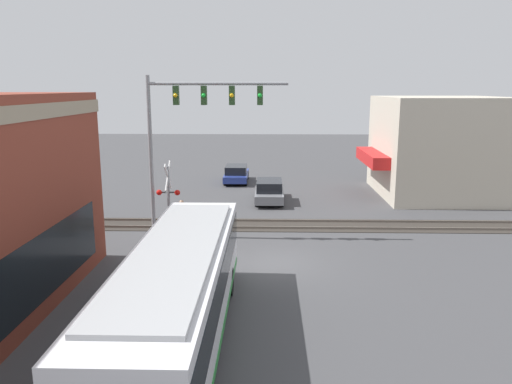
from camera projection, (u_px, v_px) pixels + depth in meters
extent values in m
plane|color=#424244|center=(274.00, 264.00, 21.27)|extent=(120.00, 120.00, 0.00)
cube|color=black|center=(6.00, 295.00, 13.91)|extent=(13.86, 0.12, 2.20)
cube|color=beige|center=(440.00, 147.00, 34.25)|extent=(8.87, 8.00, 6.75)
cube|color=red|center=(373.00, 158.00, 34.53)|extent=(6.21, 1.20, 0.80)
cube|color=silver|center=(178.00, 293.00, 14.12)|extent=(11.89, 2.55, 2.48)
cube|color=black|center=(178.00, 280.00, 14.05)|extent=(11.65, 2.59, 1.04)
cube|color=#288438|center=(179.00, 327.00, 14.34)|extent=(11.65, 2.58, 0.24)
cube|color=#A5A8AA|center=(176.00, 249.00, 13.86)|extent=(10.11, 2.17, 0.12)
cylinder|color=black|center=(198.00, 281.00, 18.03)|extent=(1.00, 2.57, 1.00)
cylinder|color=gray|center=(151.00, 158.00, 24.37)|extent=(0.20, 0.20, 7.94)
cylinder|color=gray|center=(218.00, 84.00, 23.56)|extent=(0.16, 6.67, 0.16)
cube|color=#284723|center=(176.00, 95.00, 23.72)|extent=(0.30, 0.27, 0.90)
sphere|color=yellow|center=(175.00, 95.00, 23.56)|extent=(0.20, 0.20, 0.20)
cube|color=#284723|center=(204.00, 95.00, 23.69)|extent=(0.30, 0.27, 0.90)
sphere|color=green|center=(204.00, 95.00, 23.52)|extent=(0.20, 0.20, 0.20)
cube|color=#284723|center=(232.00, 95.00, 23.65)|extent=(0.30, 0.27, 0.90)
sphere|color=yellow|center=(232.00, 95.00, 23.49)|extent=(0.20, 0.20, 0.20)
cube|color=#284723|center=(260.00, 95.00, 23.62)|extent=(0.30, 0.27, 0.90)
sphere|color=green|center=(260.00, 95.00, 23.46)|extent=(0.20, 0.20, 0.20)
cylinder|color=gray|center=(169.00, 202.00, 24.66)|extent=(0.14, 0.14, 3.60)
cube|color=white|center=(168.00, 176.00, 24.39)|extent=(1.41, 0.06, 1.41)
cube|color=white|center=(168.00, 176.00, 24.39)|extent=(1.41, 0.06, 1.41)
cylinder|color=#38383A|center=(168.00, 192.00, 24.56)|extent=(0.08, 0.90, 0.08)
sphere|color=red|center=(177.00, 193.00, 24.50)|extent=(0.28, 0.28, 0.28)
sphere|color=red|center=(159.00, 192.00, 24.52)|extent=(0.28, 0.28, 0.28)
cube|color=#332D28|center=(273.00, 225.00, 27.14)|extent=(2.60, 60.00, 0.03)
cube|color=#6B6056|center=(273.00, 228.00, 26.42)|extent=(0.07, 60.00, 0.15)
cube|color=#6B6056|center=(273.00, 221.00, 27.83)|extent=(0.07, 60.00, 0.15)
cube|color=slate|center=(269.00, 194.00, 32.76)|extent=(4.68, 1.80, 0.54)
cube|color=black|center=(269.00, 185.00, 32.41)|extent=(2.57, 1.62, 0.66)
cylinder|color=black|center=(269.00, 192.00, 34.23)|extent=(0.64, 1.82, 0.64)
cylinder|color=black|center=(269.00, 202.00, 31.39)|extent=(0.64, 1.82, 0.64)
cube|color=navy|center=(236.00, 176.00, 39.48)|extent=(4.37, 1.80, 0.49)
cube|color=black|center=(236.00, 169.00, 39.15)|extent=(2.40, 1.62, 0.61)
cylinder|color=black|center=(238.00, 175.00, 40.84)|extent=(0.64, 1.82, 0.64)
cylinder|color=black|center=(235.00, 181.00, 38.19)|extent=(0.64, 1.82, 0.64)
cylinder|color=#473828|center=(182.00, 226.00, 25.41)|extent=(0.28, 0.28, 0.85)
cylinder|color=maroon|center=(182.00, 211.00, 25.25)|extent=(0.34, 0.34, 0.71)
sphere|color=tan|center=(182.00, 202.00, 25.16)|extent=(0.23, 0.23, 0.23)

